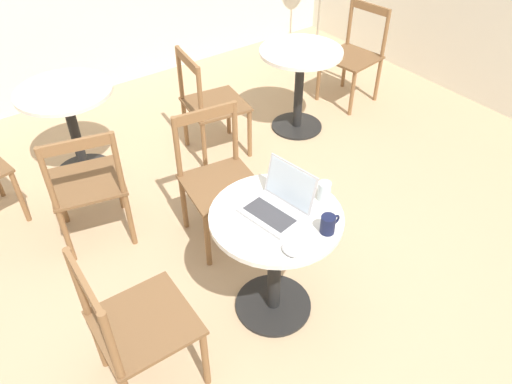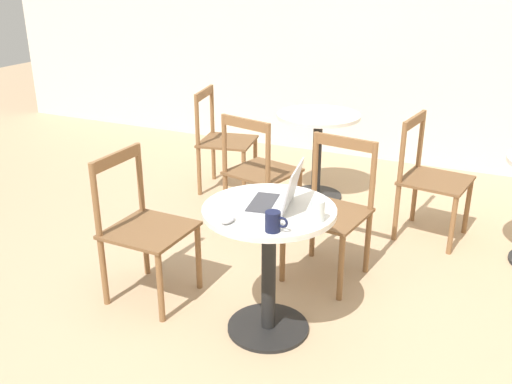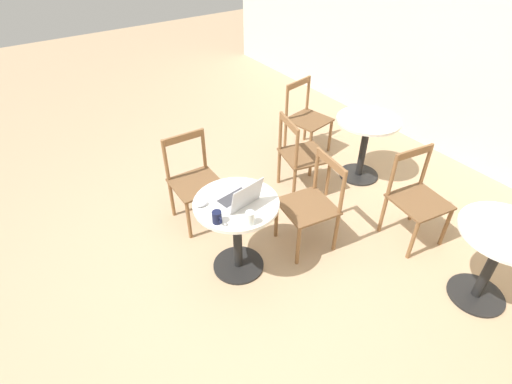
{
  "view_description": "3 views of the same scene",
  "coord_description": "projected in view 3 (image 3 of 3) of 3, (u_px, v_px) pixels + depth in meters",
  "views": [
    {
      "loc": [
        -1.08,
        -1.42,
        2.43
      ],
      "look_at": [
        0.17,
        0.28,
        0.68
      ],
      "focal_mm": 35.0,
      "sensor_mm": 36.0,
      "label": 1
    },
    {
      "loc": [
        1.16,
        -2.41,
        1.89
      ],
      "look_at": [
        -0.07,
        0.23,
        0.71
      ],
      "focal_mm": 40.0,
      "sensor_mm": 36.0,
      "label": 2
    },
    {
      "loc": [
        2.22,
        -1.23,
        2.7
      ],
      "look_at": [
        -0.02,
        0.3,
        0.63
      ],
      "focal_mm": 28.0,
      "sensor_mm": 36.0,
      "label": 3
    }
  ],
  "objects": [
    {
      "name": "cafe_table_near",
      "position": [
        237.0,
        222.0,
        3.27
      ],
      "size": [
        0.69,
        0.69,
        0.73
      ],
      "color": "black",
      "rests_on": "ground_plane"
    },
    {
      "name": "wall_back",
      "position": [
        482.0,
        47.0,
        4.28
      ],
      "size": [
        9.4,
        0.06,
        2.7
      ],
      "color": "silver",
      "rests_on": "ground_plane"
    },
    {
      "name": "chair_far_left",
      "position": [
        306.0,
        118.0,
        4.92
      ],
      "size": [
        0.53,
        0.53,
        0.89
      ],
      "color": "brown",
      "rests_on": "ground_plane"
    },
    {
      "name": "drinking_glass",
      "position": [
        250.0,
        218.0,
        2.91
      ],
      "size": [
        0.07,
        0.07,
        0.11
      ],
      "color": "silver",
      "rests_on": "cafe_table_near"
    },
    {
      "name": "ground_plane",
      "position": [
        230.0,
        260.0,
        3.65
      ],
      "size": [
        16.0,
        16.0,
        0.0
      ],
      "primitive_type": "plane",
      "color": "tan"
    },
    {
      "name": "chair_far_front",
      "position": [
        301.0,
        155.0,
        4.23
      ],
      "size": [
        0.54,
        0.54,
        0.89
      ],
      "color": "brown",
      "rests_on": "ground_plane"
    },
    {
      "name": "cafe_table_far",
      "position": [
        366.0,
        136.0,
        4.41
      ],
      "size": [
        0.69,
        0.69,
        0.73
      ],
      "color": "black",
      "rests_on": "ground_plane"
    },
    {
      "name": "chair_near_back",
      "position": [
        312.0,
        205.0,
        3.57
      ],
      "size": [
        0.51,
        0.51,
        0.89
      ],
      "color": "brown",
      "rests_on": "ground_plane"
    },
    {
      "name": "mouse",
      "position": [
        202.0,
        204.0,
        3.1
      ],
      "size": [
        0.06,
        0.1,
        0.03
      ],
      "color": "#B7B7BC",
      "rests_on": "cafe_table_near"
    },
    {
      "name": "chair_mid_left",
      "position": [
        416.0,
        198.0,
        3.64
      ],
      "size": [
        0.51,
        0.51,
        0.89
      ],
      "color": "brown",
      "rests_on": "ground_plane"
    },
    {
      "name": "laptop",
      "position": [
        239.0,
        198.0,
        3.11
      ],
      "size": [
        0.32,
        0.35,
        0.23
      ],
      "color": "#B7B7BC",
      "rests_on": "cafe_table_near"
    },
    {
      "name": "chair_near_left",
      "position": [
        194.0,
        181.0,
        3.86
      ],
      "size": [
        0.46,
        0.46,
        0.89
      ],
      "color": "brown",
      "rests_on": "ground_plane"
    },
    {
      "name": "cafe_table_mid",
      "position": [
        498.0,
        251.0,
        3.01
      ],
      "size": [
        0.69,
        0.69,
        0.73
      ],
      "color": "black",
      "rests_on": "ground_plane"
    },
    {
      "name": "mug",
      "position": [
        217.0,
        217.0,
        2.92
      ],
      "size": [
        0.11,
        0.07,
        0.1
      ],
      "color": "#141938",
      "rests_on": "cafe_table_near"
    }
  ]
}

